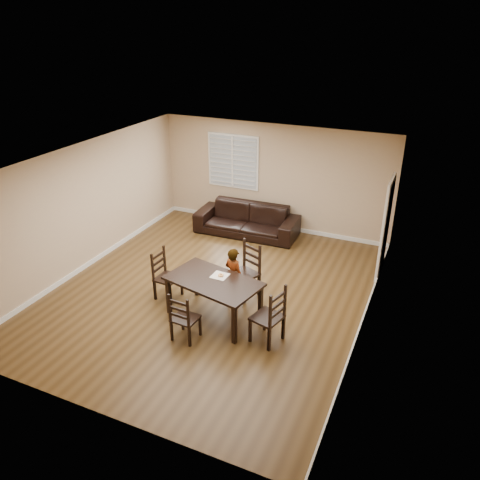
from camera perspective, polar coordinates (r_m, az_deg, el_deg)
name	(u,v)px	position (r m, az deg, el deg)	size (l,w,h in m)	color
ground	(212,291)	(9.52, -3.47, -6.25)	(7.00, 7.00, 0.00)	brown
room	(215,205)	(8.83, -3.05, 4.26)	(6.04, 7.04, 2.72)	tan
dining_table	(213,284)	(8.39, -3.26, -5.41)	(1.84, 1.28, 0.79)	black
chair_near	(249,271)	(9.22, 1.11, -3.74)	(0.63, 0.62, 1.10)	black
chair_far	(182,321)	(7.99, -7.13, -9.75)	(0.44, 0.41, 0.93)	black
chair_left	(162,275)	(9.26, -9.43, -4.29)	(0.44, 0.47, 1.00)	black
chair_right	(273,319)	(7.88, 4.11, -9.58)	(0.56, 0.58, 1.08)	black
child	(234,276)	(8.86, -0.76, -4.43)	(0.42, 0.28, 1.16)	gray
napkin	(220,276)	(8.47, -2.47, -4.37)	(0.29, 0.29, 0.00)	beige
donut	(221,275)	(8.45, -2.36, -4.28)	(0.11, 0.11, 0.04)	#D9934D
sofa	(247,220)	(11.79, 0.83, 2.46)	(2.57, 1.00, 0.75)	black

